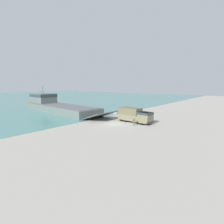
# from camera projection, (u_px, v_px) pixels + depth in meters

# --- Properties ---
(ground_plane) EXTENTS (240.00, 240.00, 0.00)m
(ground_plane) POSITION_uv_depth(u_px,v_px,m) (113.00, 124.00, 36.84)
(ground_plane) COLOR #9E998E
(landing_craft) EXTENTS (9.92, 36.55, 7.62)m
(landing_craft) POSITION_uv_depth(u_px,v_px,m) (55.00, 105.00, 55.14)
(landing_craft) COLOR #56605B
(landing_craft) RESTS_ON ground_plane
(military_truck) EXTENTS (3.05, 8.01, 3.12)m
(military_truck) POSITION_uv_depth(u_px,v_px,m) (135.00, 115.00, 38.11)
(military_truck) COLOR #6B664C
(military_truck) RESTS_ON ground_plane
(soldier_on_ramp) EXTENTS (0.50, 0.43, 1.66)m
(soldier_on_ramp) POSITION_uv_depth(u_px,v_px,m) (134.00, 121.00, 35.19)
(soldier_on_ramp) COLOR #566042
(soldier_on_ramp) RESTS_ON ground_plane
(shoreline_rock_a) EXTENTS (0.65, 0.65, 0.65)m
(shoreline_rock_a) POSITION_uv_depth(u_px,v_px,m) (126.00, 111.00, 54.11)
(shoreline_rock_a) COLOR gray
(shoreline_rock_a) RESTS_ON ground_plane
(shoreline_rock_b) EXTENTS (0.58, 0.58, 0.58)m
(shoreline_rock_b) POSITION_uv_depth(u_px,v_px,m) (124.00, 113.00, 51.91)
(shoreline_rock_b) COLOR #66605B
(shoreline_rock_b) RESTS_ON ground_plane
(shoreline_rock_c) EXTENTS (1.35, 1.35, 1.35)m
(shoreline_rock_c) POSITION_uv_depth(u_px,v_px,m) (116.00, 114.00, 49.70)
(shoreline_rock_c) COLOR gray
(shoreline_rock_c) RESTS_ON ground_plane
(shoreline_rock_d) EXTENTS (0.74, 0.74, 0.74)m
(shoreline_rock_d) POSITION_uv_depth(u_px,v_px,m) (122.00, 113.00, 51.79)
(shoreline_rock_d) COLOR #66605B
(shoreline_rock_d) RESTS_ON ground_plane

